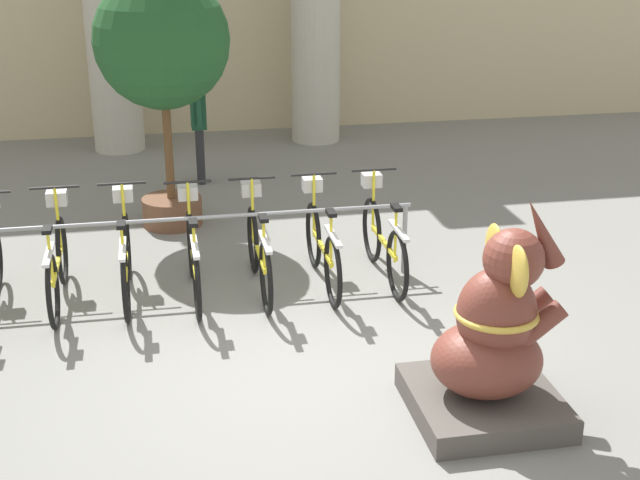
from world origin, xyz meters
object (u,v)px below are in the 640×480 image
object	(u,v)px
bicycle_2	(126,257)
potted_tree	(162,49)
bicycle_4	(259,251)
bicycle_1	(57,262)
person_pedestrian	(198,116)
bicycle_5	(322,245)
elephant_statue	(493,344)
bicycle_6	(383,240)
bicycle_3	(193,255)

from	to	relation	value
bicycle_2	potted_tree	distance (m)	2.70
bicycle_2	bicycle_4	distance (m)	1.30
bicycle_1	bicycle_4	size ratio (longest dim) A/B	1.00
bicycle_1	person_pedestrian	xyz separation A→B (m)	(1.61, 3.73, 0.53)
bicycle_5	potted_tree	xyz separation A→B (m)	(-1.44, 2.08, 1.69)
bicycle_2	potted_tree	world-z (taller)	potted_tree
elephant_statue	person_pedestrian	distance (m)	6.68
bicycle_1	bicycle_2	distance (m)	0.65
elephant_statue	bicycle_2	bearing A→B (deg)	135.21
bicycle_2	elephant_statue	xyz separation A→B (m)	(2.73, -2.71, 0.17)
bicycle_2	bicycle_4	size ratio (longest dim) A/B	1.00
bicycle_6	bicycle_4	bearing A→B (deg)	-177.15
bicycle_5	potted_tree	distance (m)	3.04
bicycle_1	bicycle_2	xyz separation A→B (m)	(0.65, 0.01, 0.00)
elephant_statue	bicycle_4	bearing A→B (deg)	118.42
bicycle_2	bicycle_5	distance (m)	1.95
bicycle_4	bicycle_6	xyz separation A→B (m)	(1.30, 0.06, 0.00)
bicycle_3	potted_tree	world-z (taller)	potted_tree
bicycle_2	potted_tree	bearing A→B (deg)	76.10
bicycle_4	bicycle_1	bearing A→B (deg)	178.31
bicycle_1	bicycle_4	xyz separation A→B (m)	(1.95, -0.06, 0.00)
bicycle_5	bicycle_6	bearing A→B (deg)	3.19
elephant_statue	bicycle_5	bearing A→B (deg)	106.30
potted_tree	bicycle_6	bearing A→B (deg)	-44.39
bicycle_6	elephant_statue	xyz separation A→B (m)	(0.13, -2.71, 0.17)
bicycle_2	bicycle_6	xyz separation A→B (m)	(2.60, -0.00, 0.00)
potted_tree	elephant_statue	bearing A→B (deg)	-64.95
bicycle_5	bicycle_6	size ratio (longest dim) A/B	1.00
bicycle_6	potted_tree	distance (m)	3.38
bicycle_3	bicycle_5	xyz separation A→B (m)	(1.30, 0.03, 0.00)
elephant_statue	person_pedestrian	xyz separation A→B (m)	(-1.77, 6.43, 0.36)
bicycle_2	person_pedestrian	bearing A→B (deg)	75.56
bicycle_6	bicycle_2	bearing A→B (deg)	179.99
bicycle_1	elephant_statue	size ratio (longest dim) A/B	1.00
bicycle_1	bicycle_6	size ratio (longest dim) A/B	1.00
bicycle_5	person_pedestrian	size ratio (longest dim) A/B	1.10
bicycle_6	elephant_statue	world-z (taller)	elephant_statue
bicycle_5	potted_tree	size ratio (longest dim) A/B	0.58
bicycle_4	potted_tree	distance (m)	2.82
bicycle_5	elephant_statue	bearing A→B (deg)	-73.70
person_pedestrian	bicycle_6	bearing A→B (deg)	-66.28
bicycle_2	elephant_statue	bearing A→B (deg)	-44.79
bicycle_6	potted_tree	world-z (taller)	potted_tree
bicycle_5	person_pedestrian	distance (m)	3.92
bicycle_5	potted_tree	bearing A→B (deg)	124.69
bicycle_1	bicycle_3	xyz separation A→B (m)	(1.30, -0.06, 0.00)
bicycle_1	bicycle_4	distance (m)	1.95
bicycle_3	bicycle_4	xyz separation A→B (m)	(0.65, 0.00, 0.00)
bicycle_2	bicycle_3	bearing A→B (deg)	-5.98
bicycle_4	bicycle_5	world-z (taller)	same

